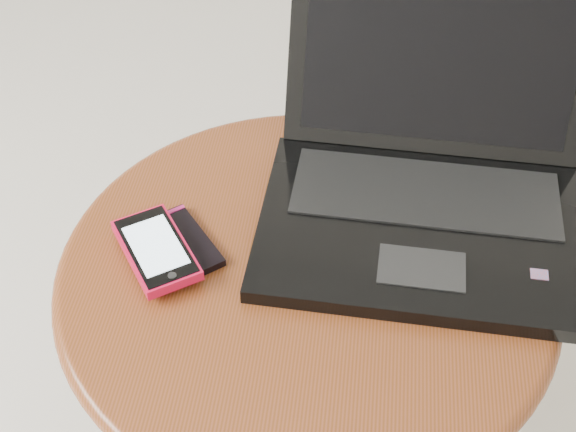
# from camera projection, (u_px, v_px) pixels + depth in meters

# --- Properties ---
(table) EXTENTS (0.60, 0.60, 0.47)m
(table) POSITION_uv_depth(u_px,v_px,m) (306.00, 318.00, 1.01)
(table) COLOR #612410
(table) RESTS_ON ground
(laptop) EXTENTS (0.41, 0.38, 0.25)m
(laptop) POSITION_uv_depth(u_px,v_px,m) (428.00, 179.00, 0.98)
(laptop) COLOR black
(laptop) RESTS_ON table
(phone_black) EXTENTS (0.12, 0.12, 0.01)m
(phone_black) POSITION_uv_depth(u_px,v_px,m) (182.00, 243.00, 0.96)
(phone_black) COLOR black
(phone_black) RESTS_ON table
(phone_pink) EXTENTS (0.13, 0.14, 0.02)m
(phone_pink) POSITION_uv_depth(u_px,v_px,m) (156.00, 250.00, 0.94)
(phone_pink) COLOR red
(phone_pink) RESTS_ON phone_black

